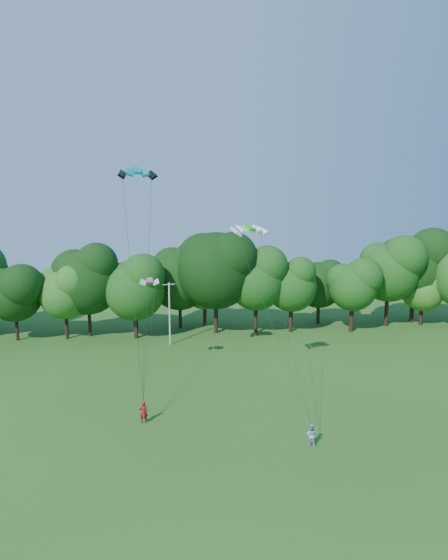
{
  "coord_description": "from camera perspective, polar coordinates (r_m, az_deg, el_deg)",
  "views": [
    {
      "loc": [
        -0.73,
        -20.42,
        15.13
      ],
      "look_at": [
        2.09,
        13.0,
        10.22
      ],
      "focal_mm": 28.0,
      "sensor_mm": 36.0,
      "label": 1
    }
  ],
  "objects": [
    {
      "name": "kite_green",
      "position": [
        36.07,
        3.24,
        6.93
      ],
      "size": [
        3.26,
        2.4,
        0.62
      ],
      "rotation": [
        0.0,
        0.0,
        0.4
      ],
      "color": "green",
      "rests_on": "ground"
    },
    {
      "name": "tree_back_east",
      "position": [
        66.58,
        24.55,
        -0.57
      ],
      "size": [
        6.28,
        6.28,
        9.14
      ],
      "color": "#372716",
      "rests_on": "ground"
    },
    {
      "name": "kite_pink",
      "position": [
        40.65,
        -9.71,
        0.01
      ],
      "size": [
        1.78,
        0.92,
        0.38
      ],
      "rotation": [
        0.0,
        0.0,
        0.05
      ],
      "color": "#EB4191",
      "rests_on": "ground"
    },
    {
      "name": "utility_pole",
      "position": [
        51.9,
        -7.13,
        -4.3
      ],
      "size": [
        1.44,
        0.54,
        7.44
      ],
      "rotation": [
        0.0,
        0.0,
        0.32
      ],
      "color": "beige",
      "rests_on": "ground"
    },
    {
      "name": "tree_back_center",
      "position": [
        55.86,
        -1.08,
        2.96
      ],
      "size": [
        10.91,
        10.91,
        15.86
      ],
      "color": "#332014",
      "rests_on": "ground"
    },
    {
      "name": "kite_teal",
      "position": [
        37.12,
        -11.31,
        13.87
      ],
      "size": [
        3.15,
        1.92,
        0.73
      ],
      "rotation": [
        0.0,
        0.0,
        0.23
      ],
      "color": "#048083",
      "rests_on": "ground"
    },
    {
      "name": "kite_flyer_right",
      "position": [
        31.27,
        11.33,
        -19.19
      ],
      "size": [
        0.92,
        0.85,
        1.53
      ],
      "primitive_type": "imported",
      "rotation": [
        0.0,
        0.0,
        2.7
      ],
      "color": "#A0B2DE",
      "rests_on": "ground"
    },
    {
      "name": "ground",
      "position": [
        25.42,
        -2.54,
        -28.2
      ],
      "size": [
        160.0,
        160.0,
        0.0
      ],
      "primitive_type": "plane",
      "color": "#265818",
      "rests_on": "ground"
    },
    {
      "name": "kite_flyer_left",
      "position": [
        34.07,
        -10.48,
        -16.61
      ],
      "size": [
        0.66,
        0.48,
        1.68
      ],
      "primitive_type": "imported",
      "rotation": [
        0.0,
        0.0,
        3.27
      ],
      "color": "maroon",
      "rests_on": "ground"
    }
  ]
}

